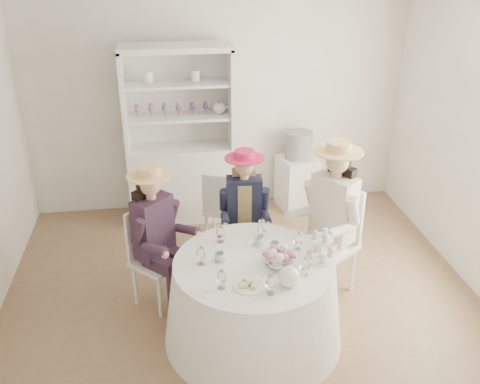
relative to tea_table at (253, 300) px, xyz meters
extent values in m
plane|color=brown|center=(-0.01, 0.60, -0.37)|extent=(4.50, 4.50, 0.00)
plane|color=silver|center=(-0.01, 2.60, 0.98)|extent=(4.50, 0.00, 4.50)
plane|color=silver|center=(-0.01, -1.40, 0.98)|extent=(4.50, 0.00, 4.50)
cone|color=white|center=(0.00, 0.00, -0.01)|extent=(1.51, 1.51, 0.73)
cylinder|color=white|center=(0.00, 0.00, 0.37)|extent=(1.31, 1.31, 0.02)
cube|color=silver|center=(-0.48, 2.27, 0.09)|extent=(1.28, 0.62, 0.92)
cube|color=silver|center=(-0.48, 2.47, 1.11)|extent=(1.22, 0.20, 1.12)
cube|color=silver|center=(-0.48, 2.27, 1.67)|extent=(1.28, 0.62, 0.06)
cube|color=silver|center=(-1.08, 2.27, 1.11)|extent=(0.10, 0.46, 1.12)
cube|color=silver|center=(0.11, 2.27, 1.11)|extent=(0.10, 0.46, 1.12)
cube|color=silver|center=(-0.48, 2.27, 0.90)|extent=(1.19, 0.56, 0.03)
cube|color=silver|center=(-0.48, 2.27, 1.28)|extent=(1.19, 0.56, 0.03)
sphere|color=white|center=(-0.02, 2.27, 0.98)|extent=(0.14, 0.14, 0.14)
cube|color=silver|center=(0.95, 2.34, -0.04)|extent=(0.51, 0.51, 0.66)
cylinder|color=black|center=(0.95, 2.34, 0.46)|extent=(0.33, 0.33, 0.33)
cube|color=silver|center=(-0.79, 0.59, 0.07)|extent=(0.55, 0.55, 0.04)
cylinder|color=silver|center=(-0.78, 0.37, -0.16)|extent=(0.04, 0.04, 0.43)
cylinder|color=silver|center=(-0.56, 0.60, -0.16)|extent=(0.04, 0.04, 0.43)
cylinder|color=silver|center=(-1.01, 0.59, -0.16)|extent=(0.04, 0.04, 0.43)
cylinder|color=silver|center=(-0.79, 0.82, -0.16)|extent=(0.04, 0.04, 0.43)
cube|color=silver|center=(-0.91, 0.72, 0.33)|extent=(0.28, 0.29, 0.49)
cube|color=black|center=(-0.80, 0.61, 0.43)|extent=(0.39, 0.39, 0.57)
cube|color=black|center=(-0.76, 0.45, 0.15)|extent=(0.33, 0.32, 0.12)
cylinder|color=black|center=(-0.67, 0.35, -0.15)|extent=(0.10, 0.10, 0.45)
cylinder|color=black|center=(-0.91, 0.44, 0.50)|extent=(0.18, 0.18, 0.27)
cube|color=black|center=(-0.64, 0.57, 0.15)|extent=(0.33, 0.32, 0.12)
cylinder|color=black|center=(-0.54, 0.48, -0.15)|extent=(0.10, 0.10, 0.45)
cylinder|color=black|center=(-0.63, 0.73, 0.50)|extent=(0.18, 0.18, 0.27)
cylinder|color=#D8A889|center=(-0.80, 0.61, 0.73)|extent=(0.09, 0.09, 0.08)
sphere|color=#D8A889|center=(-0.80, 0.61, 0.84)|extent=(0.19, 0.19, 0.19)
sphere|color=black|center=(-0.83, 0.64, 0.83)|extent=(0.19, 0.19, 0.19)
cube|color=black|center=(-0.85, 0.66, 0.60)|extent=(0.22, 0.22, 0.37)
cylinder|color=#DEAC6C|center=(-0.80, 0.61, 0.93)|extent=(0.39, 0.39, 0.01)
cylinder|color=#DEAC6C|center=(-0.80, 0.61, 0.97)|extent=(0.20, 0.20, 0.08)
cube|color=silver|center=(0.07, 0.98, 0.05)|extent=(0.40, 0.40, 0.04)
cylinder|color=silver|center=(-0.09, 0.84, -0.17)|extent=(0.03, 0.03, 0.41)
cylinder|color=silver|center=(0.21, 0.82, -0.17)|extent=(0.03, 0.03, 0.41)
cylinder|color=silver|center=(-0.07, 1.14, -0.17)|extent=(0.03, 0.03, 0.41)
cylinder|color=silver|center=(0.23, 1.12, -0.17)|extent=(0.03, 0.03, 0.41)
cube|color=silver|center=(0.08, 1.15, 0.30)|extent=(0.36, 0.06, 0.47)
cube|color=#1A1E34|center=(0.07, 1.00, 0.40)|extent=(0.35, 0.21, 0.55)
cube|color=tan|center=(0.07, 1.00, 0.40)|extent=(0.15, 0.22, 0.47)
cube|color=#1A1E34|center=(-0.02, 0.88, 0.12)|extent=(0.15, 0.33, 0.11)
cylinder|color=#1A1E34|center=(-0.03, 0.75, -0.16)|extent=(0.09, 0.09, 0.43)
cylinder|color=#1A1E34|center=(-0.12, 0.98, 0.46)|extent=(0.10, 0.17, 0.26)
cube|color=#1A1E34|center=(0.15, 0.86, 0.12)|extent=(0.15, 0.33, 0.11)
cylinder|color=#1A1E34|center=(0.14, 0.73, -0.16)|extent=(0.09, 0.09, 0.43)
cylinder|color=#1A1E34|center=(0.26, 0.95, 0.46)|extent=(0.10, 0.17, 0.26)
cylinder|color=#D8A889|center=(0.07, 1.00, 0.69)|extent=(0.08, 0.08, 0.08)
sphere|color=#D8A889|center=(0.07, 1.00, 0.79)|extent=(0.18, 0.18, 0.18)
sphere|color=tan|center=(0.08, 1.04, 0.78)|extent=(0.18, 0.18, 0.18)
cube|color=tan|center=(0.08, 1.08, 0.56)|extent=(0.23, 0.09, 0.36)
cylinder|color=#D62053|center=(0.07, 1.00, 0.88)|extent=(0.38, 0.38, 0.01)
cylinder|color=#D62053|center=(0.07, 1.00, 0.91)|extent=(0.19, 0.19, 0.08)
cube|color=silver|center=(0.81, 0.56, 0.12)|extent=(0.61, 0.61, 0.04)
cylinder|color=silver|center=(0.57, 0.59, -0.13)|extent=(0.04, 0.04, 0.48)
cylinder|color=silver|center=(0.78, 0.31, -0.13)|extent=(0.04, 0.04, 0.48)
cylinder|color=silver|center=(0.85, 0.80, -0.13)|extent=(0.04, 0.04, 0.48)
cylinder|color=silver|center=(1.06, 0.52, -0.13)|extent=(0.04, 0.04, 0.48)
cube|color=silver|center=(0.97, 0.67, 0.41)|extent=(0.27, 0.35, 0.54)
cube|color=beige|center=(0.83, 0.57, 0.52)|extent=(0.41, 0.44, 0.63)
cube|color=beige|center=(0.65, 0.56, 0.20)|extent=(0.38, 0.33, 0.13)
cylinder|color=beige|center=(0.53, 0.47, -0.12)|extent=(0.11, 0.11, 0.50)
cylinder|color=beige|center=(0.66, 0.72, 0.59)|extent=(0.21, 0.19, 0.30)
cube|color=beige|center=(0.77, 0.40, 0.20)|extent=(0.38, 0.33, 0.13)
cylinder|color=beige|center=(0.64, 0.31, -0.12)|extent=(0.11, 0.11, 0.50)
cylinder|color=beige|center=(0.93, 0.36, 0.59)|extent=(0.21, 0.19, 0.30)
cylinder|color=#D8A889|center=(0.83, 0.57, 0.85)|extent=(0.10, 0.10, 0.09)
sphere|color=#D8A889|center=(0.83, 0.57, 0.97)|extent=(0.21, 0.21, 0.21)
sphere|color=black|center=(0.87, 0.60, 0.96)|extent=(0.21, 0.21, 0.21)
cube|color=black|center=(0.90, 0.62, 0.70)|extent=(0.22, 0.26, 0.41)
cylinder|color=#DEAC6C|center=(0.83, 0.57, 1.07)|extent=(0.43, 0.43, 0.01)
cylinder|color=#DEAC6C|center=(0.83, 0.57, 1.11)|extent=(0.22, 0.22, 0.09)
cube|color=silver|center=(-0.07, 1.61, 0.03)|extent=(0.47, 0.47, 0.04)
cylinder|color=silver|center=(0.12, 1.69, -0.17)|extent=(0.03, 0.03, 0.40)
cylinder|color=silver|center=(-0.15, 1.80, -0.17)|extent=(0.03, 0.03, 0.40)
cylinder|color=silver|center=(0.01, 1.42, -0.17)|extent=(0.03, 0.03, 0.40)
cylinder|color=silver|center=(-0.26, 1.53, -0.17)|extent=(0.03, 0.03, 0.40)
cube|color=silver|center=(-0.14, 1.46, 0.28)|extent=(0.33, 0.16, 0.45)
imported|color=white|center=(-0.27, 0.06, 0.41)|extent=(0.09, 0.09, 0.07)
imported|color=white|center=(0.08, 0.26, 0.41)|extent=(0.09, 0.09, 0.06)
imported|color=white|center=(0.20, 0.16, 0.41)|extent=(0.10, 0.10, 0.07)
imported|color=white|center=(0.19, -0.09, 0.41)|extent=(0.25, 0.25, 0.06)
sphere|color=#D3698F|center=(0.25, -0.05, 0.47)|extent=(0.07, 0.07, 0.07)
sphere|color=white|center=(0.23, 0.00, 0.47)|extent=(0.07, 0.07, 0.07)
sphere|color=#D3698F|center=(0.18, 0.01, 0.47)|extent=(0.07, 0.07, 0.07)
sphere|color=white|center=(0.14, -0.02, 0.47)|extent=(0.07, 0.07, 0.07)
sphere|color=#D3698F|center=(0.14, -0.07, 0.47)|extent=(0.07, 0.07, 0.07)
sphere|color=white|center=(0.18, -0.11, 0.47)|extent=(0.07, 0.07, 0.07)
sphere|color=#D3698F|center=(0.23, -0.09, 0.47)|extent=(0.07, 0.07, 0.07)
sphere|color=white|center=(0.21, -0.34, 0.45)|extent=(0.16, 0.16, 0.16)
cylinder|color=white|center=(0.31, -0.34, 0.46)|extent=(0.10, 0.03, 0.08)
cylinder|color=white|center=(0.21, -0.34, 0.53)|extent=(0.04, 0.04, 0.02)
cylinder|color=white|center=(-0.08, -0.31, 0.38)|extent=(0.25, 0.25, 0.01)
cube|color=beige|center=(-0.13, -0.33, 0.41)|extent=(0.06, 0.04, 0.03)
cube|color=beige|center=(-0.08, -0.31, 0.42)|extent=(0.07, 0.05, 0.03)
cube|color=beige|center=(-0.03, -0.29, 0.41)|extent=(0.07, 0.06, 0.03)
cube|color=beige|center=(-0.10, -0.27, 0.42)|extent=(0.07, 0.07, 0.03)
cube|color=beige|center=(-0.05, -0.35, 0.41)|extent=(0.06, 0.07, 0.03)
cylinder|color=white|center=(0.55, -0.01, 0.39)|extent=(0.26, 0.26, 0.01)
cylinder|color=white|center=(0.55, -0.01, 0.47)|extent=(0.02, 0.02, 0.18)
cylinder|color=white|center=(0.55, -0.01, 0.55)|extent=(0.20, 0.20, 0.01)
camera|label=1|loc=(-0.63, -3.57, 2.77)|focal=40.00mm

